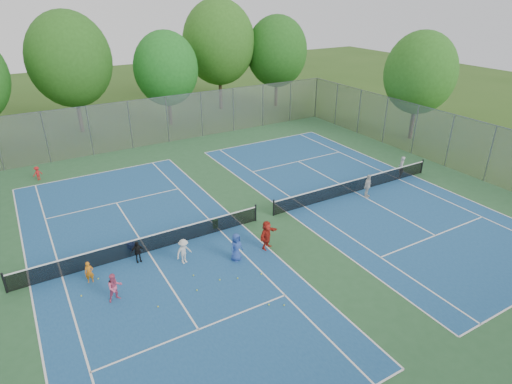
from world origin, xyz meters
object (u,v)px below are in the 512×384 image
net_left (147,245)px  ball_hopper (215,223)px  net_right (355,186)px  ball_crate (132,246)px  instructor (401,167)px

net_left → ball_hopper: bearing=7.0°
net_right → ball_crate: net_right is taller
net_left → instructor: 18.47m
ball_crate → instructor: bearing=-1.6°
ball_crate → instructor: size_ratio=0.22×
net_right → ball_hopper: size_ratio=24.03×
ball_hopper → instructor: instructor is taller
ball_crate → net_right: bearing=-3.0°
net_right → ball_hopper: net_right is taller
net_left → ball_crate: size_ratio=36.89×
ball_hopper → instructor: 14.43m
net_left → net_right: bearing=0.0°
net_right → instructor: size_ratio=8.17×
net_left → ball_hopper: net_left is taller
ball_crate → instructor: instructor is taller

